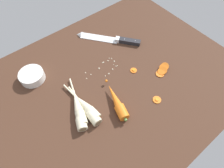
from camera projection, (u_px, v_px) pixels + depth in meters
ground_plane at (109, 85)px, 89.06cm from camera, size 120.00×90.00×4.00cm
chefs_knife at (107, 38)px, 102.47cm from camera, size 24.31×29.22×4.18cm
whole_carrot at (117, 102)px, 79.51cm from camera, size 8.49×20.46×4.20cm
parsnip_front at (86, 106)px, 78.60cm from camera, size 5.27×22.83×4.00cm
parsnip_mid_left at (78, 108)px, 78.28cm from camera, size 9.75×22.91×4.00cm
parsnip_mid_right at (88, 110)px, 77.68cm from camera, size 4.01×22.06×4.00cm
parsnip_back at (79, 115)px, 76.41cm from camera, size 9.12×18.56×4.00cm
carrot_slice_stack at (163, 70)px, 90.49cm from camera, size 8.01×5.07×3.00cm
carrot_slice_stray_near at (157, 100)px, 82.21cm from camera, size 3.57×3.57×0.70cm
carrot_slice_stray_mid at (134, 70)px, 91.01cm from camera, size 3.10×3.10×0.70cm
prep_bowl at (32, 76)px, 86.94cm from camera, size 11.00×11.00×4.00cm
mince_crumbs at (105, 67)px, 92.26cm from camera, size 17.00×8.16×0.82cm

